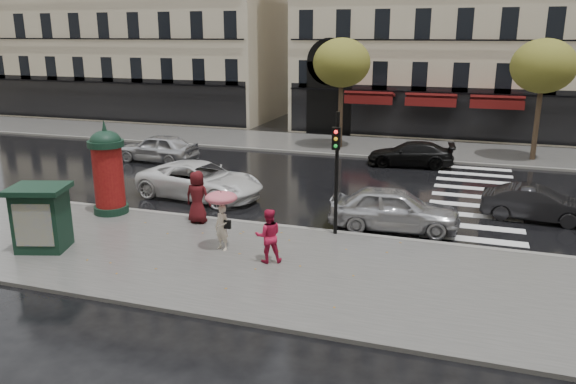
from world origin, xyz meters
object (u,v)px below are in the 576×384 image
(morris_column, at_px, (108,169))
(car_darkgrey, at_px, (536,204))
(man_burgundy, at_px, (197,197))
(car_white, at_px, (200,180))
(newsstand, at_px, (41,217))
(car_black, at_px, (410,154))
(car_far_silver, at_px, (158,148))
(woman_umbrella, at_px, (222,211))
(traffic_light, at_px, (336,162))
(woman_red, at_px, (268,236))
(car_silver, at_px, (394,209))

(morris_column, distance_m, car_darkgrey, 16.38)
(man_burgundy, bearing_deg, car_white, -63.69)
(newsstand, height_order, car_white, newsstand)
(car_white, height_order, car_black, car_white)
(car_white, bearing_deg, morris_column, 154.08)
(car_darkgrey, xyz_separation_m, car_far_silver, (-18.97, 4.46, 0.12))
(car_darkgrey, relative_size, car_far_silver, 0.87)
(woman_umbrella, relative_size, morris_column, 0.55)
(woman_umbrella, relative_size, newsstand, 0.95)
(woman_umbrella, xyz_separation_m, man_burgundy, (-1.99, 2.20, -0.34))
(woman_umbrella, distance_m, car_far_silver, 14.42)
(morris_column, distance_m, car_far_silver, 9.64)
(car_white, xyz_separation_m, car_far_silver, (-5.49, 5.70, 0.00))
(woman_umbrella, distance_m, car_darkgrey, 12.02)
(car_white, bearing_deg, traffic_light, -106.19)
(woman_umbrella, height_order, traffic_light, traffic_light)
(newsstand, bearing_deg, man_burgundy, 48.33)
(newsstand, distance_m, car_darkgrey, 17.64)
(woman_umbrella, distance_m, woman_red, 1.89)
(traffic_light, relative_size, newsstand, 2.03)
(woman_red, xyz_separation_m, traffic_light, (1.35, 3.01, 1.74))
(man_burgundy, bearing_deg, car_silver, -164.48)
(car_far_silver, bearing_deg, man_burgundy, 40.27)
(traffic_light, distance_m, car_white, 7.56)
(woman_red, bearing_deg, car_black, -124.28)
(car_far_silver, bearing_deg, car_silver, 64.96)
(car_black, distance_m, car_far_silver, 13.81)
(man_burgundy, distance_m, car_black, 13.84)
(man_burgundy, xyz_separation_m, car_black, (6.36, 12.29, -0.44))
(car_darkgrey, height_order, car_white, car_white)
(car_darkgrey, xyz_separation_m, car_black, (-5.55, 7.75, 0.00))
(woman_red, bearing_deg, man_burgundy, -60.05)
(woman_red, xyz_separation_m, car_silver, (3.18, 4.49, -0.17))
(morris_column, xyz_separation_m, car_black, (10.14, 12.29, -1.21))
(woman_umbrella, relative_size, traffic_light, 0.47)
(car_silver, distance_m, car_black, 10.50)
(man_burgundy, distance_m, car_darkgrey, 12.76)
(morris_column, relative_size, car_darkgrey, 0.93)
(woman_red, relative_size, car_silver, 0.36)
(newsstand, relative_size, car_darkgrey, 0.53)
(car_silver, height_order, car_far_silver, car_silver)
(woman_umbrella, xyz_separation_m, morris_column, (-5.77, 2.20, 0.43))
(woman_red, xyz_separation_m, car_white, (-5.32, 6.00, -0.19))
(car_darkgrey, bearing_deg, morris_column, 111.03)
(man_burgundy, relative_size, car_far_silver, 0.43)
(morris_column, relative_size, newsstand, 1.74)
(car_white, relative_size, car_black, 1.23)
(newsstand, xyz_separation_m, car_white, (1.96, 7.27, -0.43))
(newsstand, bearing_deg, morris_column, 93.57)
(morris_column, bearing_deg, newsstand, -86.43)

